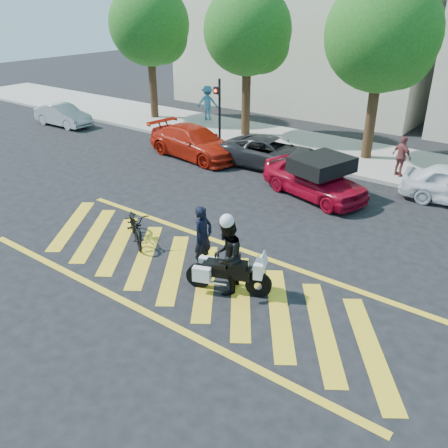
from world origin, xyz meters
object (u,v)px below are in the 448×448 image
Objects in this scene: red_convertible at (314,178)px; parked_far_left at (63,115)px; parked_mid_left at (271,153)px; police_motorcycle at (227,273)px; parked_left at (194,142)px; officer_moto at (227,257)px; bicycle at (135,225)px; officer_bike at (203,238)px.

parked_far_left is at bearing 102.47° from red_convertible.
police_motorcycle is at bearing -158.30° from parked_mid_left.
parked_left is at bearing -92.00° from parked_far_left.
police_motorcycle is at bearing -128.99° from parked_left.
officer_moto is 0.42× the size of parked_mid_left.
parked_mid_left reaches higher than bicycle.
bicycle is at bearing 173.62° from red_convertible.
red_convertible is (-1.13, 6.84, -0.26)m from officer_moto.
officer_bike is 6.29m from red_convertible.
parked_left is (-7.61, 7.84, -0.27)m from officer_moto.
officer_bike is 17.60m from parked_far_left.
officer_bike is at bearing -116.46° from parked_far_left.
police_motorcycle is 0.45× the size of parked_mid_left.
parked_mid_left is (13.13, 0.84, 0.04)m from parked_far_left.
red_convertible is at bearing 168.22° from officer_moto.
bicycle is 3.80m from officer_moto.
parked_mid_left is at bearing 94.04° from police_motorcycle.
police_motorcycle is 0.57× the size of parked_far_left.
officer_bike is 0.39× the size of parked_mid_left.
bicycle is (-2.55, -0.04, -0.37)m from officer_bike.
officer_moto is 6.94m from red_convertible.
red_convertible is at bearing -1.03° from officer_bike.
parked_mid_left is (3.54, 0.84, -0.06)m from parked_left.
bicycle is 0.48× the size of red_convertible.
bicycle is at bearing -120.54° from parked_far_left.
officer_bike reaches higher than red_convertible.
officer_bike is at bearing -163.97° from parked_mid_left.
bicycle is at bearing 150.84° from police_motorcycle.
red_convertible is 6.56m from parked_left.
parked_far_left is 13.16m from parked_mid_left.
parked_mid_left is (-0.34, 8.16, 0.12)m from bicycle.
bicycle is at bearing 178.84° from parked_mid_left.
parked_mid_left is (-4.09, 8.69, 0.12)m from police_motorcycle.
officer_moto is 0.40× the size of parked_left.
officer_bike reaches higher than parked_far_left.
officer_bike is 8.63m from parked_mid_left.
officer_bike is 2.57m from bicycle.
officer_bike is at bearing -131.77° from parked_left.
parked_far_left is 0.76× the size of parked_left.
parked_far_left is (-17.22, 7.85, 0.08)m from police_motorcycle.
officer_bike is 1.38m from police_motorcycle.
parked_far_left is 9.60m from parked_left.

